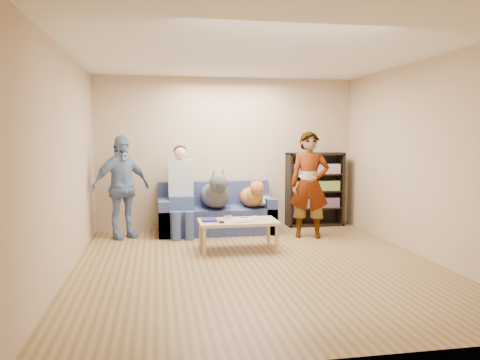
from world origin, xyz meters
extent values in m
plane|color=brown|center=(0.00, 0.00, 0.00)|extent=(5.00, 5.00, 0.00)
plane|color=white|center=(0.00, 0.00, 2.60)|extent=(5.00, 5.00, 0.00)
plane|color=tan|center=(0.00, 2.50, 1.30)|extent=(4.50, 0.00, 4.50)
plane|color=tan|center=(0.00, -2.50, 1.30)|extent=(4.50, 0.00, 4.50)
plane|color=tan|center=(-2.25, 0.00, 1.30)|extent=(0.00, 5.00, 5.00)
plane|color=tan|center=(2.25, 0.00, 1.30)|extent=(0.00, 5.00, 5.00)
ellipsoid|color=#AFAFB4|center=(0.55, 1.94, 0.51)|extent=(0.45, 0.38, 0.16)
imported|color=gray|center=(1.15, 1.41, 0.83)|extent=(0.70, 0.56, 1.67)
imported|color=#6A77AA|center=(-1.76, 1.88, 0.81)|extent=(1.02, 0.81, 1.61)
cube|color=white|center=(0.95, 1.21, 0.99)|extent=(0.04, 0.11, 0.03)
cube|color=navy|center=(-0.50, 0.85, 0.43)|extent=(0.20, 0.26, 0.03)
cube|color=beige|center=(-0.05, 0.70, 0.43)|extent=(0.26, 0.20, 0.02)
cube|color=#ADA78A|center=(-0.02, 0.72, 0.44)|extent=(0.22, 0.17, 0.01)
cube|color=#A9A8AD|center=(-0.22, 0.92, 0.45)|extent=(0.11, 0.06, 0.05)
cube|color=white|center=(0.18, 0.90, 0.43)|extent=(0.04, 0.13, 0.03)
cube|color=white|center=(0.26, 0.82, 0.43)|extent=(0.09, 0.06, 0.03)
cylinder|color=silver|center=(0.10, 0.78, 0.43)|extent=(0.07, 0.07, 0.02)
cylinder|color=silver|center=(0.10, 0.86, 0.43)|extent=(0.07, 0.07, 0.02)
cylinder|color=orange|center=(-0.12, 0.64, 0.42)|extent=(0.13, 0.06, 0.01)
cylinder|color=black|center=(0.02, 0.98, 0.42)|extent=(0.13, 0.08, 0.01)
cube|color=black|center=(-0.35, 0.68, 0.43)|extent=(0.07, 0.12, 0.02)
cube|color=#515B93|center=(-0.25, 2.05, 0.21)|extent=(1.90, 0.85, 0.42)
cube|color=#515B93|center=(-0.25, 2.38, 0.62)|extent=(1.90, 0.18, 0.40)
cube|color=#515B93|center=(-1.11, 2.05, 0.29)|extent=(0.18, 0.85, 0.58)
cube|color=#515B93|center=(0.61, 2.05, 0.29)|extent=(0.18, 0.85, 0.58)
cube|color=#3B5182|center=(-0.83, 1.97, 0.53)|extent=(0.40, 0.38, 0.22)
cylinder|color=#425891|center=(-0.93, 1.55, 0.21)|extent=(0.14, 0.14, 0.47)
cylinder|color=#3C5B85|center=(-0.73, 1.55, 0.21)|extent=(0.14, 0.14, 0.47)
cube|color=silver|center=(-0.83, 2.07, 0.92)|extent=(0.40, 0.24, 0.58)
sphere|color=#DAA283|center=(-0.83, 2.07, 1.32)|extent=(0.21, 0.21, 0.21)
ellipsoid|color=black|center=(-0.83, 2.10, 1.35)|extent=(0.22, 0.22, 0.19)
ellipsoid|color=#46494F|center=(-0.28, 2.01, 0.62)|extent=(0.47, 0.98, 0.41)
sphere|color=#4D4F57|center=(-0.28, 1.69, 0.72)|extent=(0.35, 0.35, 0.35)
sphere|color=#46484F|center=(-0.28, 1.51, 0.88)|extent=(0.29, 0.29, 0.29)
cube|color=black|center=(-0.28, 1.39, 0.84)|extent=(0.09, 0.14, 0.08)
cone|color=#51555C|center=(-0.35, 1.54, 1.03)|extent=(0.09, 0.09, 0.14)
cone|color=#4D5158|center=(-0.21, 1.54, 1.03)|extent=(0.09, 0.09, 0.14)
cylinder|color=#4D5058|center=(-0.28, 2.44, 0.58)|extent=(0.05, 0.32, 0.19)
ellipsoid|color=#BC7639|center=(0.34, 2.02, 0.58)|extent=(0.37, 0.76, 0.32)
sphere|color=#C6813C|center=(0.34, 1.72, 0.65)|extent=(0.28, 0.28, 0.28)
sphere|color=#AF6535|center=(0.34, 1.56, 0.78)|extent=(0.22, 0.22, 0.22)
cube|color=brown|center=(0.34, 1.44, 0.75)|extent=(0.07, 0.11, 0.06)
cone|color=#B46237|center=(0.27, 1.58, 0.90)|extent=(0.07, 0.07, 0.11)
cone|color=#B17036|center=(0.40, 1.58, 0.90)|extent=(0.07, 0.07, 0.11)
cylinder|color=#A86E33|center=(0.34, 2.41, 0.55)|extent=(0.04, 0.25, 0.15)
cube|color=tan|center=(-0.10, 0.80, 0.40)|extent=(1.10, 0.60, 0.04)
cylinder|color=tan|center=(-0.60, 0.55, 0.19)|extent=(0.05, 0.05, 0.38)
cylinder|color=tan|center=(0.40, 0.55, 0.19)|extent=(0.05, 0.05, 0.38)
cylinder|color=tan|center=(-0.60, 1.05, 0.19)|extent=(0.05, 0.05, 0.38)
cylinder|color=#D7C384|center=(0.40, 1.05, 0.19)|extent=(0.05, 0.05, 0.38)
cube|color=black|center=(1.07, 2.32, 0.65)|extent=(0.04, 0.34, 1.30)
cube|color=black|center=(2.03, 2.32, 0.65)|extent=(0.04, 0.34, 1.30)
cube|color=black|center=(1.55, 2.32, 1.28)|extent=(1.00, 0.34, 0.04)
cube|color=black|center=(1.55, 2.32, 0.02)|extent=(1.00, 0.34, 0.04)
cube|color=black|center=(1.55, 2.48, 0.65)|extent=(1.00, 0.02, 1.30)
cube|color=black|center=(1.55, 2.32, 0.32)|extent=(0.94, 0.32, 0.03)
cube|color=black|center=(1.55, 2.32, 0.62)|extent=(0.94, 0.32, 0.02)
cube|color=black|center=(1.55, 2.32, 0.92)|extent=(0.94, 0.32, 0.02)
cube|color=#B23333|center=(1.55, 2.30, 0.42)|extent=(0.84, 0.24, 0.17)
cube|color=gold|center=(1.55, 2.30, 0.72)|extent=(0.84, 0.24, 0.17)
cube|color=#994C99|center=(1.55, 2.30, 1.02)|extent=(0.84, 0.24, 0.17)
camera|label=1|loc=(-1.20, -5.57, 1.62)|focal=35.00mm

